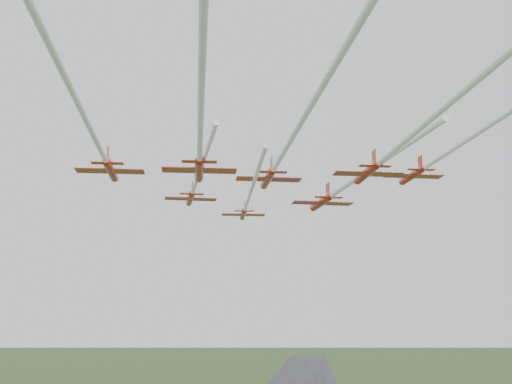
# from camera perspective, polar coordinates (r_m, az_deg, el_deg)

# --- Properties ---
(jet_lead) EXTENTS (11.91, 51.19, 2.41)m
(jet_lead) POSITION_cam_1_polar(r_m,az_deg,el_deg) (107.69, -0.76, -0.85)
(jet_lead) COLOR #AF240F
(jet_row2_left) EXTENTS (13.91, 42.81, 2.40)m
(jet_row2_left) POSITION_cam_1_polar(r_m,az_deg,el_deg) (91.71, -5.45, 0.58)
(jet_row2_left) COLOR #AF240F
(jet_row2_right) EXTENTS (16.91, 49.13, 2.96)m
(jet_row2_right) POSITION_cam_1_polar(r_m,az_deg,el_deg) (95.62, 7.53, 0.24)
(jet_row2_right) COLOR #AF240F
(jet_row3_left) EXTENTS (16.80, 67.11, 2.80)m
(jet_row3_left) POSITION_cam_1_polar(r_m,az_deg,el_deg) (73.80, -14.35, 5.16)
(jet_row3_left) COLOR #AF240F
(jet_row3_mid) EXTENTS (16.54, 62.09, 2.86)m
(jet_row3_mid) POSITION_cam_1_polar(r_m,az_deg,el_deg) (79.16, 2.57, 3.74)
(jet_row3_mid) COLOR #AF240F
(jet_row3_right) EXTENTS (14.93, 55.52, 2.56)m
(jet_row3_right) POSITION_cam_1_polar(r_m,az_deg,el_deg) (84.34, 16.97, 3.58)
(jet_row3_right) COLOR #AF240F
(jet_row4_left) EXTENTS (15.37, 63.49, 2.77)m
(jet_row4_left) POSITION_cam_1_polar(r_m,az_deg,el_deg) (64.48, -4.97, 5.46)
(jet_row4_left) COLOR #AF240F
(jet_row4_right) EXTENTS (16.95, 66.97, 2.65)m
(jet_row4_right) POSITION_cam_1_polar(r_m,az_deg,el_deg) (66.90, 14.14, 5.32)
(jet_row4_right) COLOR #AF240F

